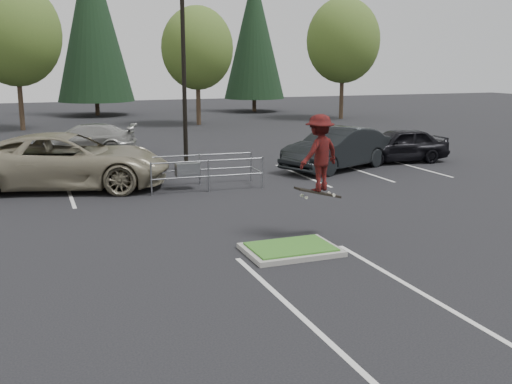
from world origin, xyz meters
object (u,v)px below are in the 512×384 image
object	(u,v)px
car_l_tan	(66,161)
conif_c	(254,35)
car_r_black	(398,145)
decid_c	(197,51)
decid_d	(343,43)
conif_b	(92,20)
cart_corral	(191,169)
light_pole	(184,60)
decid_b	(15,37)
car_far_silver	(85,139)
skateboarder	(319,153)
car_r_charc	(337,149)

from	to	relation	value
car_l_tan	conif_c	bearing A→B (deg)	-15.11
conif_c	car_r_black	world-z (taller)	conif_c
decid_c	decid_d	xyz separation A→B (m)	(12.00, 0.50, 0.66)
conif_b	cart_corral	world-z (taller)	conif_b
light_pole	car_r_black	xyz separation A→B (m)	(9.50, -1.61, -3.78)
decid_b	car_far_silver	world-z (taller)	decid_b
decid_c	cart_corral	xyz separation A→B (m)	(-6.31, -21.81, -4.53)
decid_d	car_l_tan	bearing A→B (deg)	-137.54
conif_b	car_l_tan	world-z (taller)	conif_b
conif_b	car_r_black	bearing A→B (deg)	-71.63
skateboarder	car_r_black	size ratio (longest dim) A/B	0.48
conif_c	car_l_tan	size ratio (longest dim) A/B	1.74
conif_b	car_r_black	size ratio (longest dim) A/B	3.17
decid_b	conif_b	bearing A→B (deg)	58.91
decid_c	conif_b	distance (m)	12.51
decid_d	conif_c	world-z (taller)	conif_c
cart_corral	decid_c	bearing A→B (deg)	76.88
car_r_charc	car_far_silver	size ratio (longest dim) A/B	1.05
car_r_charc	decid_b	bearing A→B (deg)	-172.03
light_pole	decid_b	size ratio (longest dim) A/B	1.05
cart_corral	light_pole	bearing A→B (deg)	81.42
decid_b	car_far_silver	xyz separation A→B (m)	(2.94, -12.53, -5.30)
conif_c	car_r_black	bearing A→B (deg)	-97.82
decid_b	car_l_tan	xyz separation A→B (m)	(1.51, -20.78, -5.05)
light_pole	skateboarder	xyz separation A→B (m)	(0.70, -11.00, -2.37)
decid_d	conif_c	distance (m)	10.04
car_l_tan	car_r_black	distance (m)	14.52
cart_corral	car_r_charc	world-z (taller)	car_r_charc
decid_d	cart_corral	xyz separation A→B (m)	(-18.31, -22.31, -5.19)
conif_b	car_r_black	world-z (taller)	conif_b
conif_b	decid_d	bearing A→B (deg)	-29.47
decid_b	decid_c	bearing A→B (deg)	-3.34
decid_d	skateboarder	xyz separation A→B (m)	(-16.79, -29.33, -3.72)
decid_c	car_far_silver	size ratio (longest dim) A/B	1.64
car_l_tan	car_r_charc	distance (m)	11.00
car_far_silver	car_r_black	bearing A→B (deg)	75.09
decid_c	cart_corral	distance (m)	23.15
decid_d	car_far_silver	distance (m)	24.94
conif_b	car_l_tan	size ratio (longest dim) A/B	2.02
skateboarder	conif_b	bearing A→B (deg)	-109.71
light_pole	skateboarder	size ratio (longest dim) A/B	4.60
decid_c	car_l_tan	size ratio (longest dim) A/B	1.17
car_r_black	car_far_silver	size ratio (longest dim) A/B	0.89
decid_b	car_r_black	bearing A→B (deg)	-51.52
car_l_tan	car_far_silver	distance (m)	8.37
decid_b	car_r_charc	distance (m)	24.83
decid_c	cart_corral	size ratio (longest dim) A/B	2.03
conif_b	car_r_black	distance (m)	32.50
light_pole	car_r_charc	world-z (taller)	light_pole
decid_c	car_r_black	size ratio (longest dim) A/B	1.83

